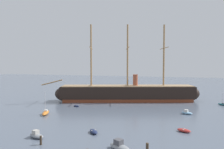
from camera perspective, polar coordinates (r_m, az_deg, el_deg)
name	(u,v)px	position (r m, az deg, el deg)	size (l,w,h in m)	color
tall_ship	(127,93)	(75.99, 4.31, -5.12)	(56.31, 22.89, 28.00)	brown
motorboat_foreground_left	(36,135)	(42.11, -20.30, -15.57)	(3.65, 2.22, 1.43)	gray
motorboat_foreground_right	(120,146)	(34.60, 2.14, -19.39)	(4.40, 3.44, 1.72)	gray
dinghy_near_centre	(94,132)	(42.31, -5.14, -15.54)	(2.83, 2.88, 0.66)	#1E284C
sailboat_mid_left	(46,113)	(59.40, -18.01, -10.03)	(3.24, 5.05, 6.33)	orange
dinghy_mid_right	(184,130)	(45.25, 19.40, -14.47)	(3.00, 2.08, 0.65)	#B22D28
dinghy_alongside_bow	(77,106)	(67.33, -9.85, -8.62)	(2.43, 1.75, 0.53)	#1E284C
motorboat_alongside_stern	(187,113)	(60.39, 20.11, -9.94)	(3.23, 2.30, 1.25)	#7FB2D6
dinghy_far_left	(71,96)	(86.83, -11.38, -6.00)	(1.62, 2.50, 0.55)	#B22D28
sailboat_far_right	(223,104)	(77.75, 28.47, -7.30)	(3.15, 2.81, 4.25)	#236670
motorboat_distant_centre	(144,96)	(84.99, 9.02, -5.98)	(4.06, 3.26, 1.59)	silver
mooring_piling_left_pair	(41,140)	(38.51, -19.21, -16.92)	(0.37, 0.37, 1.54)	#382B1E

